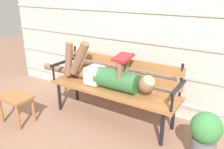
{
  "coord_description": "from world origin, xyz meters",
  "views": [
    {
      "loc": [
        1.42,
        -2.12,
        1.59
      ],
      "look_at": [
        0.0,
        0.12,
        0.61
      ],
      "focal_mm": 37.09,
      "sensor_mm": 36.0,
      "label": 1
    }
  ],
  "objects_px": {
    "reclining_person": "(106,75)",
    "footstool": "(16,101)",
    "park_bench": "(115,83)",
    "potted_plant": "(205,135)"
  },
  "relations": [
    {
      "from": "reclining_person",
      "to": "footstool",
      "type": "relative_size",
      "value": 4.27
    },
    {
      "from": "park_bench",
      "to": "footstool",
      "type": "xyz_separation_m",
      "value": [
        -0.96,
        -0.78,
        -0.18
      ]
    },
    {
      "from": "park_bench",
      "to": "footstool",
      "type": "distance_m",
      "value": 1.25
    },
    {
      "from": "reclining_person",
      "to": "footstool",
      "type": "distance_m",
      "value": 1.16
    },
    {
      "from": "footstool",
      "to": "park_bench",
      "type": "bearing_deg",
      "value": 39.2
    },
    {
      "from": "park_bench",
      "to": "footstool",
      "type": "height_order",
      "value": "park_bench"
    },
    {
      "from": "footstool",
      "to": "potted_plant",
      "type": "height_order",
      "value": "potted_plant"
    },
    {
      "from": "potted_plant",
      "to": "reclining_person",
      "type": "bearing_deg",
      "value": 171.52
    },
    {
      "from": "potted_plant",
      "to": "footstool",
      "type": "bearing_deg",
      "value": -166.19
    },
    {
      "from": "park_bench",
      "to": "reclining_person",
      "type": "bearing_deg",
      "value": -143.1
    }
  ]
}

